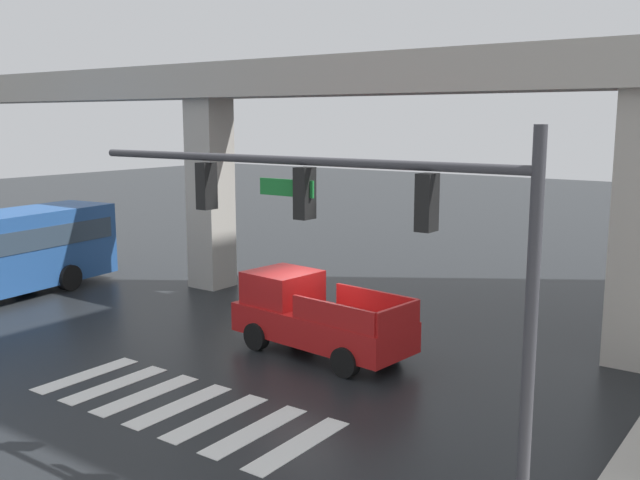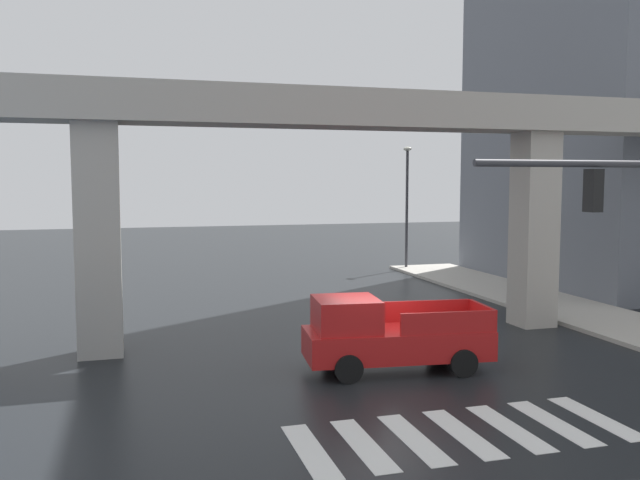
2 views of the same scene
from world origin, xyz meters
The scene contains 7 objects.
ground_plane centered at (0.00, 0.00, 0.00)m, with size 120.00×120.00×0.00m, color black.
crosswalk_stripes centered at (0.00, -4.94, 0.01)m, with size 7.15×2.80×0.01m.
elevated_overpass centered at (0.00, 3.83, 6.95)m, with size 55.35×1.93×8.19m.
sidewalk_east centered at (10.46, 2.00, 0.07)m, with size 4.00×36.00×0.15m, color #ADA89E.
pickup_truck centered at (0.19, -0.20, 0.99)m, with size 5.27×2.48×2.08m.
street_lamp_mid_block centered at (9.26, 7.27, 4.56)m, with size 0.44×0.70×7.24m.
street_lamp_far_north centered at (9.26, 19.34, 4.56)m, with size 0.44×0.70×7.24m.
Camera 2 is at (-6.62, -17.13, 5.28)m, focal length 37.51 mm.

